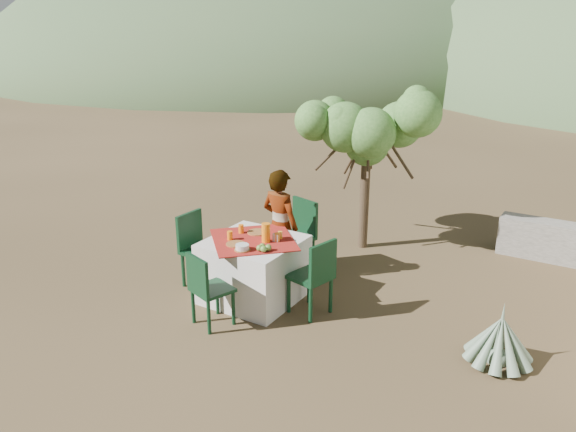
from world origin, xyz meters
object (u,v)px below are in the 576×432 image
object	(u,v)px
table	(254,269)
chair_right	(315,274)
chair_left	(197,246)
shrub_tree	(373,137)
juice_pitcher	(266,233)
chair_near	(206,287)
agave	(500,340)
person	(280,226)
chair_far	(298,232)

from	to	relation	value
table	chair_right	world-z (taller)	chair_right
chair_left	shrub_tree	bearing A→B (deg)	-28.03
chair_right	juice_pitcher	xyz separation A→B (m)	(-0.65, -0.01, 0.37)
chair_near	agave	world-z (taller)	chair_near
chair_left	person	xyz separation A→B (m)	(0.82, 0.66, 0.22)
chair_right	agave	size ratio (longest dim) A/B	1.26
chair_far	juice_pitcher	world-z (taller)	juice_pitcher
chair_far	chair_right	size ratio (longest dim) A/B	1.07
chair_right	agave	bearing A→B (deg)	106.15
juice_pitcher	chair_near	bearing A→B (deg)	-105.20
chair_left	chair_right	xyz separation A→B (m)	(1.66, 0.06, -0.01)
agave	chair_near	bearing A→B (deg)	-161.96
agave	chair_far	bearing A→B (deg)	162.64
shrub_tree	agave	distance (m)	3.46
chair_near	juice_pitcher	xyz separation A→B (m)	(0.22, 0.83, 0.40)
person	shrub_tree	xyz separation A→B (m)	(0.51, 1.64, 0.91)
chair_left	juice_pitcher	distance (m)	1.07
chair_right	agave	distance (m)	2.02
chair_far	chair_near	size ratio (longest dim) A/B	1.15
table	chair_far	bearing A→B (deg)	88.32
table	chair_far	distance (m)	1.01
chair_left	chair_right	bearing A→B (deg)	-86.08
person	table	bearing A→B (deg)	99.67
table	shrub_tree	bearing A→B (deg)	77.81
chair_far	agave	world-z (taller)	chair_far
person	shrub_tree	world-z (taller)	shrub_tree
chair_near	chair_right	size ratio (longest dim) A/B	0.93
chair_right	table	bearing A→B (deg)	-75.23
chair_far	person	distance (m)	0.42
table	chair_left	world-z (taller)	chair_left
person	chair_left	bearing A→B (deg)	46.53
shrub_tree	person	bearing A→B (deg)	-107.39
chair_right	chair_near	bearing A→B (deg)	-33.13
table	chair_near	distance (m)	0.82
chair_right	person	bearing A→B (deg)	-112.43
chair_near	agave	xyz separation A→B (m)	(2.87, 0.94, -0.23)
shrub_tree	agave	world-z (taller)	shrub_tree
chair_far	chair_left	xyz separation A→B (m)	(-0.87, -1.03, -0.02)
chair_near	chair_far	bearing A→B (deg)	-74.45
person	juice_pitcher	world-z (taller)	person
chair_left	person	world-z (taller)	person
chair_left	shrub_tree	size ratio (longest dim) A/B	0.45
table	agave	size ratio (longest dim) A/B	1.81
shrub_tree	chair_right	bearing A→B (deg)	-81.65
table	chair_near	bearing A→B (deg)	-93.86
chair_left	shrub_tree	xyz separation A→B (m)	(1.33, 2.31, 1.12)
chair_near	chair_left	size ratio (longest dim) A/B	0.91
table	chair_near	world-z (taller)	chair_near
table	shrub_tree	world-z (taller)	shrub_tree
chair_far	shrub_tree	size ratio (longest dim) A/B	0.47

